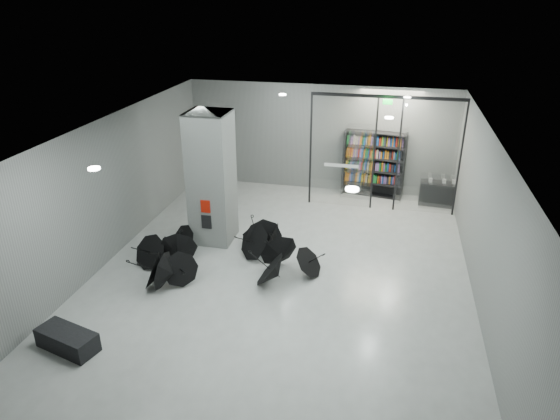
% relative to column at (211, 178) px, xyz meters
% --- Properties ---
extents(room, '(14.00, 14.02, 4.01)m').
position_rel_column_xyz_m(room, '(2.50, -2.00, 0.84)').
color(room, gray).
rests_on(room, ground).
extents(column, '(1.20, 1.20, 4.00)m').
position_rel_column_xyz_m(column, '(0.00, 0.00, 0.00)').
color(column, slate).
rests_on(column, ground).
extents(fire_cabinet, '(0.28, 0.04, 0.38)m').
position_rel_column_xyz_m(fire_cabinet, '(0.00, -0.62, -0.65)').
color(fire_cabinet, '#A50A07').
rests_on(fire_cabinet, column).
extents(info_panel, '(0.30, 0.03, 0.42)m').
position_rel_column_xyz_m(info_panel, '(0.00, -0.62, -1.15)').
color(info_panel, black).
rests_on(info_panel, column).
extents(exit_sign, '(0.30, 0.06, 0.15)m').
position_rel_column_xyz_m(exit_sign, '(4.90, 3.30, 1.82)').
color(exit_sign, '#0CE533').
rests_on(exit_sign, room).
extents(glass_partition, '(5.06, 0.08, 4.00)m').
position_rel_column_xyz_m(glass_partition, '(4.89, 3.50, 0.18)').
color(glass_partition, silver).
rests_on(glass_partition, ground).
extents(bench, '(1.48, 0.93, 0.44)m').
position_rel_column_xyz_m(bench, '(-1.35, -5.67, -1.78)').
color(bench, black).
rests_on(bench, ground).
extents(bookshelf, '(2.26, 0.80, 2.44)m').
position_rel_column_xyz_m(bookshelf, '(4.58, 4.75, -0.78)').
color(bookshelf, black).
rests_on(bookshelf, ground).
extents(shop_counter, '(1.45, 0.67, 0.84)m').
position_rel_column_xyz_m(shop_counter, '(6.99, 4.29, -1.58)').
color(shop_counter, black).
rests_on(shop_counter, ground).
extents(umbrella_cluster, '(5.56, 4.22, 1.32)m').
position_rel_column_xyz_m(umbrella_cluster, '(0.83, -1.67, -1.68)').
color(umbrella_cluster, black).
rests_on(umbrella_cluster, ground).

